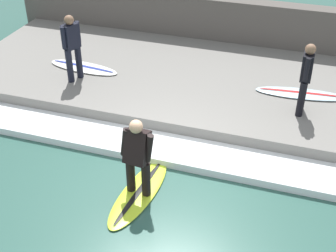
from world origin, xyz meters
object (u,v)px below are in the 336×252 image
Objects in this scene: surfer_waiting_far at (306,75)px; surfboard_waiting_far at (301,94)px; surfboard_waiting_near at (84,67)px; surfer_riding at (137,154)px; surfboard_riding at (139,193)px; surfer_waiting_near at (72,44)px.

surfboard_waiting_far is (0.76, 0.02, -0.84)m from surfer_waiting_far.
surfboard_waiting_near is 5.38m from surfer_waiting_far.
surfboard_waiting_far is (3.82, -2.47, -0.47)m from surfer_riding.
surfboard_waiting_near reaches higher than surfboard_riding.
surfer_waiting_far is (0.12, -5.21, -0.02)m from surfer_waiting_near.
surfer_riding is at bearing 147.15° from surfboard_waiting_far.
surfer_waiting_near is at bearing 42.75° from surfboard_riding.
surfboard_waiting_near is at bearing 38.60° from surfer_riding.
surfboard_waiting_near is at bearing 93.36° from surfboard_waiting_far.
surfboard_waiting_far is at bearing -32.85° from surfer_riding.
surfer_waiting_near reaches higher than surfboard_waiting_far.
surfer_waiting_near is 0.76× the size of surfboard_waiting_far.
surfer_waiting_near is (2.94, 2.72, 0.39)m from surfer_riding.
surfboard_waiting_far is (3.82, -2.47, 0.40)m from surfboard_riding.
surfboard_waiting_near is at bearing 8.48° from surfer_waiting_near.
surfer_riding is at bearing 0.00° from surfboard_riding.
surfboard_riding is 1.08× the size of surfboard_waiting_near.
surfboard_riding is at bearing 140.86° from surfer_waiting_far.
surfer_waiting_near is 0.83× the size of surfboard_waiting_near.
surfboard_waiting_far is at bearing -80.36° from surfer_waiting_near.
surfboard_waiting_near is 1.23× the size of surfer_waiting_far.
surfer_riding is 0.95× the size of surfer_waiting_near.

